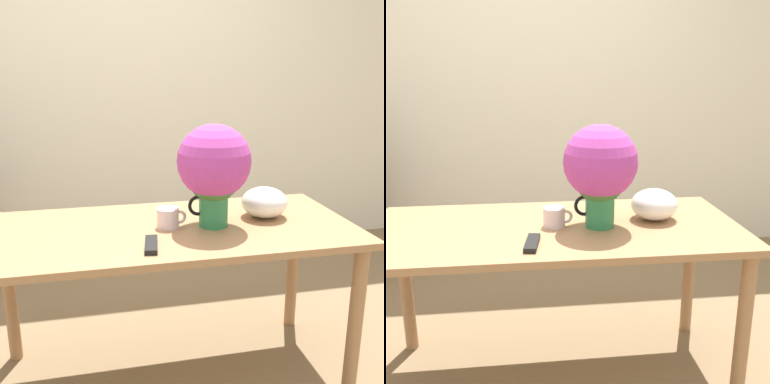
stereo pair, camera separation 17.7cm
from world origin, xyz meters
TOP-DOWN VIEW (x-y plane):
  - wall_back at (0.00, 1.75)m, footprint 8.00×0.05m
  - table at (0.10, 0.15)m, footprint 1.58×0.73m
  - flower_vase at (0.29, 0.12)m, footprint 0.31×0.31m
  - coffee_mug at (0.10, 0.14)m, footprint 0.13×0.09m
  - white_bowl at (0.55, 0.19)m, footprint 0.21×0.21m
  - remote_control at (0.00, -0.06)m, footprint 0.07×0.17m

SIDE VIEW (x-z plane):
  - table at x=0.10m, z-range 0.27..1.02m
  - remote_control at x=0.00m, z-range 0.74..0.76m
  - coffee_mug at x=0.10m, z-range 0.74..0.83m
  - white_bowl at x=0.55m, z-range 0.74..0.88m
  - flower_vase at x=0.29m, z-range 0.78..1.22m
  - wall_back at x=0.00m, z-range 0.00..2.60m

